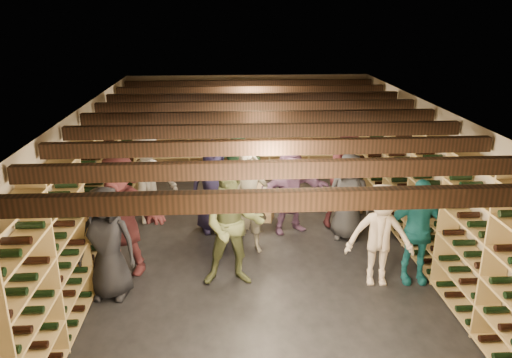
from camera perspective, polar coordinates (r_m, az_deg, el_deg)
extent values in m
plane|color=black|center=(8.45, 0.48, -8.10)|extent=(8.00, 8.00, 0.00)
cube|color=tan|center=(11.82, -0.83, 6.02)|extent=(5.50, 0.02, 2.40)
cube|color=tan|center=(4.42, 4.26, -17.77)|extent=(5.50, 0.02, 2.40)
cube|color=tan|center=(8.26, -18.89, -0.75)|extent=(0.02, 8.00, 2.40)
cube|color=tan|center=(8.60, 19.10, 0.00)|extent=(0.02, 8.00, 2.40)
cube|color=beige|center=(7.66, 0.53, 8.11)|extent=(5.50, 8.00, 0.01)
cube|color=black|center=(4.34, 3.73, -2.43)|extent=(5.40, 0.12, 0.18)
cube|color=black|center=(5.16, 2.55, 1.10)|extent=(5.40, 0.12, 0.18)
cube|color=black|center=(5.99, 1.69, 3.66)|extent=(5.40, 0.12, 0.18)
cube|color=black|center=(6.84, 1.04, 5.59)|extent=(5.40, 0.12, 0.18)
cube|color=black|center=(7.69, 0.53, 7.09)|extent=(5.40, 0.12, 0.18)
cube|color=black|center=(8.54, 0.12, 8.29)|extent=(5.40, 0.12, 0.18)
cube|color=black|center=(9.40, -0.22, 9.27)|extent=(5.40, 0.12, 0.18)
cube|color=black|center=(10.27, -0.50, 10.08)|extent=(5.40, 0.12, 0.18)
cube|color=black|center=(11.13, -0.74, 10.77)|extent=(5.40, 0.12, 0.18)
cube|color=tan|center=(8.26, -17.59, -1.55)|extent=(0.32, 7.50, 2.15)
cube|color=tan|center=(8.58, 17.90, -0.82)|extent=(0.32, 7.50, 2.15)
cube|color=tan|center=(11.68, -0.79, 5.24)|extent=(4.70, 0.30, 2.15)
cube|color=tan|center=(10.78, -0.38, -1.44)|extent=(0.54, 0.39, 0.17)
cube|color=tan|center=(10.72, -0.38, -0.59)|extent=(0.54, 0.39, 0.17)
cube|color=tan|center=(10.67, -0.38, 0.27)|extent=(0.54, 0.39, 0.17)
cube|color=tan|center=(10.62, -0.38, 1.14)|extent=(0.54, 0.39, 0.17)
cube|color=tan|center=(9.59, 0.52, -4.10)|extent=(0.57, 0.45, 0.17)
cube|color=tan|center=(9.53, 0.53, -3.16)|extent=(0.57, 0.45, 0.17)
cube|color=tan|center=(9.46, 0.53, -2.21)|extent=(0.57, 0.45, 0.17)
cube|color=tan|center=(9.40, 0.53, -1.24)|extent=(0.57, 0.45, 0.17)
cube|color=tan|center=(10.09, 10.42, -3.24)|extent=(0.56, 0.43, 0.17)
imported|color=black|center=(7.14, -16.65, -7.04)|extent=(0.85, 0.61, 1.62)
imported|color=#5B643A|center=(7.11, -2.61, -5.29)|extent=(0.90, 0.70, 1.85)
imported|color=beige|center=(7.37, 14.00, -6.31)|extent=(1.05, 0.68, 1.53)
imported|color=#1B707A|center=(7.58, 17.85, -5.71)|extent=(0.95, 0.44, 1.59)
imported|color=brown|center=(7.75, -15.24, -3.80)|extent=(1.80, 1.22, 1.86)
imported|color=#26224A|center=(8.89, -4.85, -0.79)|extent=(0.92, 0.69, 1.70)
imported|color=gray|center=(8.07, -0.75, -2.80)|extent=(0.70, 0.55, 1.70)
imported|color=#4A1D23|center=(9.18, 10.64, 0.30)|extent=(1.10, 0.97, 1.91)
imported|color=#B1AAA2|center=(9.42, -12.34, -0.01)|extent=(1.24, 0.93, 1.71)
imported|color=#295436|center=(9.18, -2.17, 0.58)|extent=(1.17, 0.63, 1.90)
imported|color=slate|center=(8.87, 3.93, -1.37)|extent=(1.49, 0.93, 1.54)
imported|color=#2E2E32|center=(8.73, 10.52, -2.01)|extent=(0.86, 0.69, 1.53)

